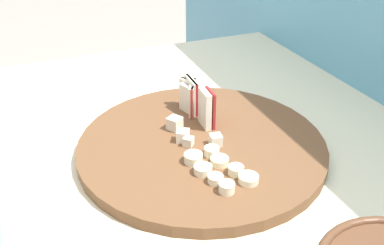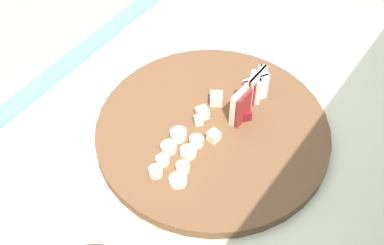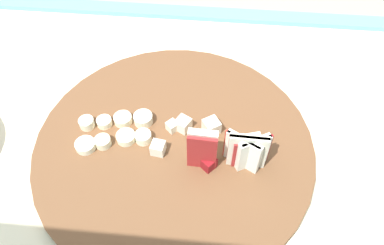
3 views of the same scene
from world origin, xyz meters
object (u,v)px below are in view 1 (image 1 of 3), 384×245
(apple_dice_pile, at_px, (192,130))
(banana_slice_rows, at_px, (217,168))
(cutting_board, at_px, (202,146))
(apple_wedge_fan, at_px, (194,99))

(apple_dice_pile, relative_size, banana_slice_rows, 0.88)
(cutting_board, bearing_deg, apple_dice_pile, -159.91)
(banana_slice_rows, bearing_deg, cutting_board, 172.12)
(cutting_board, relative_size, apple_wedge_fan, 3.66)
(cutting_board, distance_m, banana_slice_rows, 0.09)
(apple_wedge_fan, distance_m, banana_slice_rows, 0.18)
(cutting_board, xyz_separation_m, apple_dice_pile, (-0.02, -0.01, 0.02))
(apple_wedge_fan, relative_size, banana_slice_rows, 0.99)
(apple_wedge_fan, bearing_deg, cutting_board, -14.82)
(banana_slice_rows, bearing_deg, apple_wedge_fan, 168.55)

